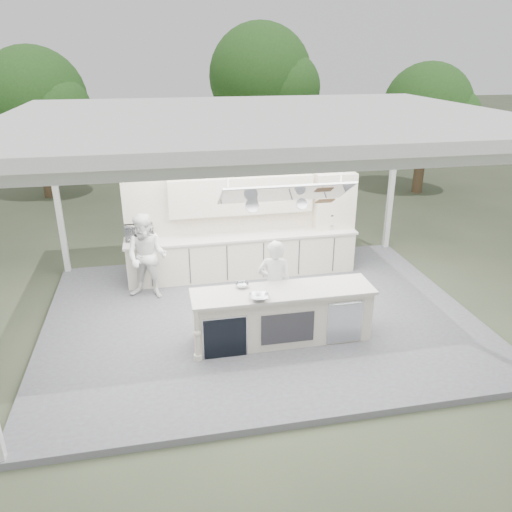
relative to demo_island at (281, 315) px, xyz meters
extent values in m
plane|color=#454D35|center=(-0.18, 0.91, -0.60)|extent=(90.00, 90.00, 0.00)
cube|color=slate|center=(-0.18, 0.91, -0.54)|extent=(8.00, 6.00, 0.12)
cube|color=white|center=(3.72, 3.81, 1.25)|extent=(0.12, 0.12, 3.70)
cube|color=white|center=(-4.08, 3.81, 1.25)|extent=(0.12, 0.12, 3.70)
cube|color=white|center=(-0.18, 0.91, 3.18)|extent=(8.20, 6.20, 0.16)
cube|color=white|center=(-0.18, -1.99, 3.02)|extent=(8.00, 0.12, 0.16)
cube|color=white|center=(-0.18, 3.81, 3.02)|extent=(8.00, 0.12, 0.16)
cube|color=white|center=(-4.08, 0.91, 3.02)|extent=(0.12, 6.00, 0.16)
cube|color=white|center=(3.72, 0.91, 3.02)|extent=(0.12, 6.00, 0.16)
cube|color=white|center=(0.02, 0.01, 2.15)|extent=(2.00, 0.71, 0.43)
cube|color=white|center=(0.02, 0.01, 2.15)|extent=(2.06, 0.76, 0.46)
cylinder|color=white|center=(-0.88, 0.01, 2.63)|extent=(0.02, 0.02, 0.95)
cylinder|color=white|center=(0.92, 0.01, 2.63)|extent=(0.02, 0.02, 0.95)
cylinder|color=silver|center=(-0.48, 0.16, 1.93)|extent=(0.22, 0.14, 0.21)
cylinder|color=silver|center=(0.32, 0.11, 1.93)|extent=(0.18, 0.12, 0.18)
cube|color=brown|center=(0.72, 0.13, 1.95)|extent=(0.28, 0.18, 0.12)
cube|color=white|center=(0.02, 0.01, -0.03)|extent=(3.00, 0.70, 0.90)
cube|color=silver|center=(0.02, 0.01, 0.45)|extent=(3.10, 0.78, 0.05)
cylinder|color=white|center=(-1.48, -0.34, -0.02)|extent=(0.11, 0.11, 0.92)
cube|color=black|center=(-1.03, -0.34, -0.12)|extent=(0.70, 0.04, 0.72)
cube|color=silver|center=(-1.03, -0.35, -0.12)|extent=(0.74, 0.03, 0.72)
cube|color=#323136|center=(0.02, -0.35, -0.06)|extent=(0.90, 0.02, 0.55)
cube|color=silver|center=(1.02, -0.35, -0.06)|extent=(0.62, 0.02, 0.78)
cube|color=white|center=(-0.18, 2.81, -0.03)|extent=(5.00, 0.65, 0.90)
cube|color=silver|center=(-0.18, 2.81, 0.45)|extent=(5.08, 0.72, 0.05)
cube|color=white|center=(-0.18, 3.11, 0.65)|extent=(5.00, 0.10, 2.25)
cube|color=white|center=(-0.18, 2.98, 1.32)|extent=(3.10, 0.38, 0.80)
cube|color=white|center=(1.92, 2.93, 1.07)|extent=(0.90, 0.45, 1.30)
cube|color=brown|center=(1.92, 2.93, 1.07)|extent=(0.84, 0.40, 0.03)
cylinder|color=silver|center=(1.82, 2.79, 0.53)|extent=(0.20, 0.20, 0.12)
cylinder|color=black|center=(1.82, 2.79, 0.69)|extent=(0.17, 0.17, 0.20)
cylinder|color=black|center=(2.17, 2.79, 0.52)|extent=(0.16, 0.16, 0.10)
cone|color=black|center=(2.17, 2.79, 0.69)|extent=(0.14, 0.14, 0.24)
cylinder|color=brown|center=(-5.68, 10.91, 0.45)|extent=(0.36, 0.36, 2.10)
sphere|color=#316023|center=(-5.68, 10.91, 2.69)|extent=(3.40, 3.40, 3.40)
sphere|color=#316023|center=(-5.00, 10.40, 2.35)|extent=(2.38, 2.38, 2.38)
cylinder|color=brown|center=(2.32, 12.91, 0.63)|extent=(0.36, 0.36, 2.45)
sphere|color=#316023|center=(2.32, 12.91, 3.25)|extent=(4.00, 4.00, 4.00)
sphere|color=#316023|center=(3.12, 12.31, 2.85)|extent=(2.80, 2.80, 2.80)
cylinder|color=brown|center=(7.32, 8.91, 0.37)|extent=(0.36, 0.36, 1.92)
sphere|color=#316023|center=(7.32, 8.91, 2.38)|extent=(3.00, 3.00, 3.00)
sphere|color=#316023|center=(7.92, 8.46, 2.08)|extent=(2.10, 2.10, 2.10)
imported|color=white|center=(-0.02, 0.48, 0.36)|extent=(0.68, 0.52, 1.67)
imported|color=white|center=(-2.23, 2.12, 0.40)|extent=(1.04, 0.93, 1.76)
imported|color=#B2B5B9|center=(-2.38, 2.99, 0.64)|extent=(0.60, 0.41, 0.33)
imported|color=silver|center=(-0.44, -0.24, 0.51)|extent=(0.35, 0.35, 0.08)
imported|color=silver|center=(-0.64, 0.26, 0.51)|extent=(0.31, 0.31, 0.07)
camera|label=1|loc=(-1.91, -7.27, 4.22)|focal=35.00mm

